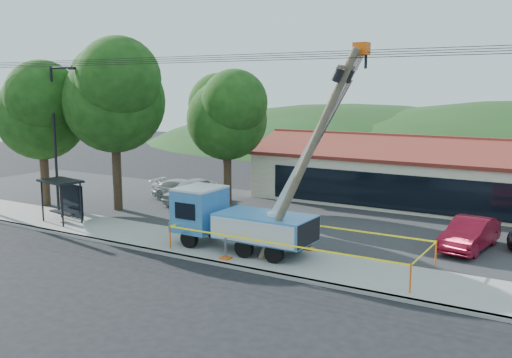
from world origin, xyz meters
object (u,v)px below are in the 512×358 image
Objects in this scene: car_white at (184,201)px; utility_truck at (239,218)px; car_red at (469,251)px; bus_shelter at (64,191)px; leaning_pole at (310,150)px; car_silver at (192,204)px.

utility_truck is at bearing -133.47° from car_white.
car_red is 19.40m from car_white.
car_white is at bearing 88.01° from bus_shelter.
car_silver is (-12.94, 8.59, -5.20)m from leaning_pole.
car_red reaches higher than car_white.
car_red is at bearing -9.33° from car_silver.
utility_truck reaches higher than car_silver.
bus_shelter is (-15.67, 0.25, -3.27)m from leaning_pole.
leaning_pole is 17.32m from car_white.
utility_truck is at bearing -140.76° from car_red.
car_silver is 1.01m from car_white.
car_red is (21.04, 6.25, -1.94)m from bus_shelter.
leaning_pole reaches higher than bus_shelter.
bus_shelter is 8.99m from car_silver.
utility_truck is 2.01× the size of car_silver.
car_red is at bearing -100.73° from car_white.
leaning_pole is 1.94× the size of car_white.
car_red is at bearing 26.17° from bus_shelter.
bus_shelter is at bearing 179.10° from leaning_pole.
bus_shelter is 0.58× the size of car_silver.
car_silver is (-8.90, 7.90, -1.68)m from utility_truck.
car_silver is at bearing 146.41° from leaning_pole.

